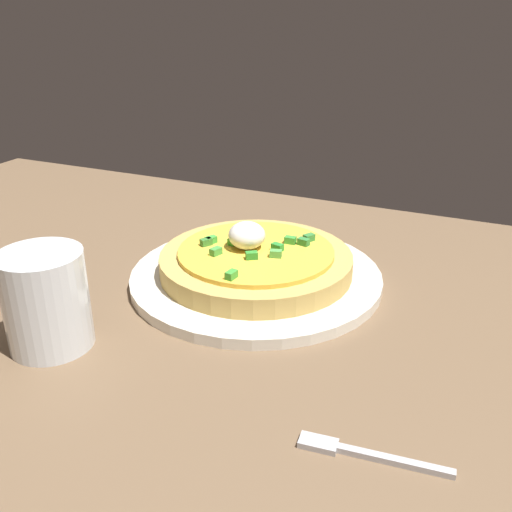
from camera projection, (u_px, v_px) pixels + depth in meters
The scene contains 5 objects.
dining_table at pixel (178, 326), 59.67cm from camera, with size 124.77×81.31×3.40cm, color brown.
plate at pixel (256, 277), 65.08cm from camera, with size 28.50×28.50×1.20cm, color silver.
pizza at pixel (256, 260), 64.24cm from camera, with size 21.73×21.73×5.85cm.
cup_far at pixel (47, 305), 51.81cm from camera, with size 7.69×7.69×9.31cm.
fork at pixel (360, 453), 40.28cm from camera, with size 10.95×2.06×0.50cm.
Camera 1 is at (-28.40, 43.55, 32.98)cm, focal length 39.91 mm.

